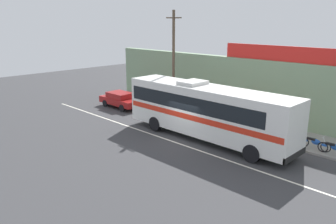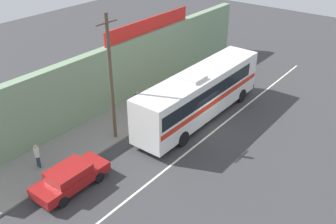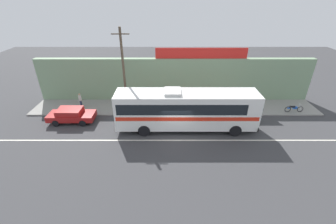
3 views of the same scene
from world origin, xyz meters
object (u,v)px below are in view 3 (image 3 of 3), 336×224
Objects in this scene: utility_pole at (124,72)px; motorcycle_purple at (255,109)px; parked_car at (72,115)px; pedestrian_by_curb at (81,99)px; pedestrian_far_right at (163,99)px; motorcycle_red at (295,108)px; intercity_bus at (186,108)px; motorcycle_blue at (243,108)px.

utility_pole reaches higher than motorcycle_purple.
motorcycle_purple is at bearing 5.03° from parked_car.
utility_pole is 13.46m from motorcycle_purple.
pedestrian_by_curb is at bearing 176.00° from motorcycle_purple.
parked_car is 2.71× the size of pedestrian_far_right.
pedestrian_far_right is at bearing 175.06° from motorcycle_red.
intercity_bus reaches higher than pedestrian_by_curb.
pedestrian_by_curb is at bearing 177.02° from motorcycle_red.
utility_pole is 6.27m from pedestrian_by_curb.
motorcycle_blue is 1.23× the size of pedestrian_by_curb.
motorcycle_red is 13.47m from pedestrian_far_right.
pedestrian_far_right is (-8.15, 1.18, 0.49)m from motorcycle_blue.
pedestrian_by_curb is (-10.82, 4.06, -1.03)m from intercity_bus.
utility_pole is (-5.68, 2.85, 2.36)m from intercity_bus.
parked_car is at bearing -174.31° from motorcycle_blue.
intercity_bus is 6.88m from motorcycle_blue.
pedestrian_by_curb is at bearing 176.03° from motorcycle_blue.
motorcycle_purple is at bearing 21.20° from intercity_bus.
parked_car is at bearing -175.62° from motorcycle_red.
pedestrian_by_curb is 8.73m from pedestrian_far_right.
motorcycle_blue is (-1.16, 0.09, 0.00)m from motorcycle_purple.
pedestrian_far_right is at bearing 117.17° from intercity_bus.
motorcycle_red is at bearing 0.20° from utility_pole.
pedestrian_far_right reaches higher than motorcycle_red.
parked_car is 6.47m from utility_pole.
intercity_bus reaches higher than motorcycle_blue.
motorcycle_blue is at bearing -179.80° from motorcycle_red.
pedestrian_far_right is at bearing 172.24° from motorcycle_purple.
motorcycle_blue is 16.93m from pedestrian_by_curb.
pedestrian_far_right reaches higher than parked_car.
utility_pole is 5.07m from pedestrian_far_right.
motorcycle_purple is 4.10m from motorcycle_red.
motorcycle_purple is 9.41m from pedestrian_far_right.
pedestrian_far_right reaches higher than pedestrian_by_curb.
parked_car is 0.52× the size of utility_pole.
utility_pole reaches higher than pedestrian_far_right.
motorcycle_purple is 18.09m from pedestrian_by_curb.
motorcycle_red is at bearing 1.54° from motorcycle_purple.
pedestrian_by_curb is at bearing 91.56° from parked_car.
utility_pole is 17.43m from motorcycle_red.
motorcycle_red is at bearing -2.98° from pedestrian_by_curb.
motorcycle_purple is at bearing -0.23° from utility_pole.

